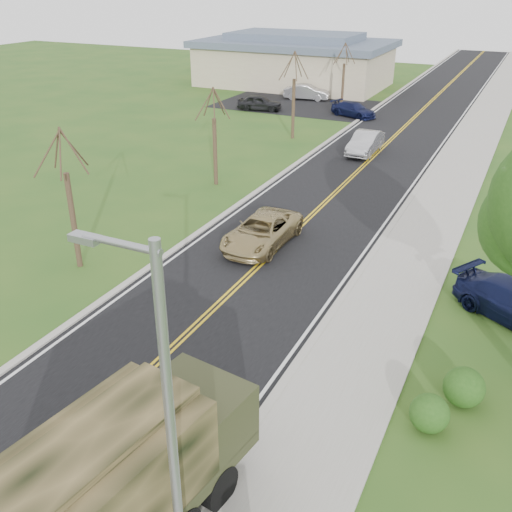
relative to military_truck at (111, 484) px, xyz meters
The scene contains 17 objects.
ground 3.76m from the military_truck, behind, with size 160.00×160.00×0.00m, color #284F1A.
road 40.41m from the military_truck, 94.50° to the left, with size 8.00×120.00×0.01m, color black.
curb_right 40.30m from the military_truck, 88.60° to the left, with size 0.30×120.00×0.12m, color #9E998E.
sidewalk_right 40.38m from the military_truck, 86.12° to the left, with size 3.20×120.00×0.10m, color #9E998E.
curb_left 40.95m from the military_truck, 100.31° to the left, with size 0.30×120.00×0.10m, color #9E998E.
street_light 2.99m from the military_truck, ahead, with size 1.65×0.22×8.00m.
bare_tree_a 14.45m from the military_truck, 134.81° to the left, with size 1.93×2.26×6.08m.
bare_tree_b 24.46m from the military_truck, 114.58° to the left, with size 1.83×2.14×5.73m.
bare_tree_c 35.73m from the military_truck, 106.55° to the left, with size 2.04×2.39×6.42m.
bare_tree_d 47.35m from the military_truck, 102.41° to the left, with size 1.88×2.20×5.91m.
commercial_building 59.39m from the military_truck, 108.82° to the left, with size 25.50×21.50×5.65m.
military_truck is the anchor object (origin of this frame).
suv_champagne 16.17m from the military_truck, 104.26° to the left, with size 2.32×5.04×1.40m, color tan.
sedan_silver 32.88m from the military_truck, 96.94° to the left, with size 1.59×4.57×1.51m, color #AEAEB3.
lot_car_dark 45.49m from the military_truck, 111.71° to the left, with size 1.65×4.10×1.40m, color black.
lot_car_silver 51.07m from the military_truck, 106.78° to the left, with size 1.58×4.53×1.49m, color #ABAAAF.
lot_car_navy 44.26m from the military_truck, 100.64° to the left, with size 1.76×4.34×1.26m, color #0E1335.
Camera 1 is at (9.50, -6.47, 11.35)m, focal length 40.00 mm.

